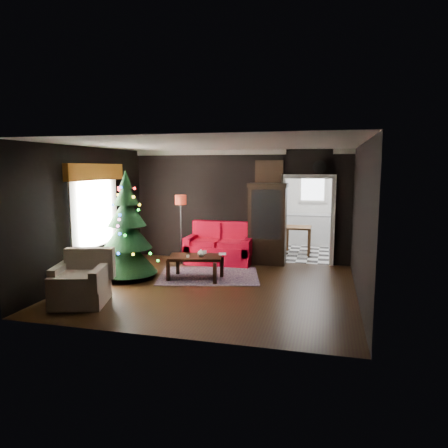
% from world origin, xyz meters
% --- Properties ---
extents(floor, '(5.50, 5.50, 0.00)m').
position_xyz_m(floor, '(0.00, 0.00, 0.00)').
color(floor, black).
rests_on(floor, ground).
extents(ceiling, '(5.50, 5.50, 0.00)m').
position_xyz_m(ceiling, '(0.00, 0.00, 2.80)').
color(ceiling, white).
rests_on(ceiling, ground).
extents(wall_back, '(5.50, 0.00, 5.50)m').
position_xyz_m(wall_back, '(0.00, 2.50, 1.40)').
color(wall_back, black).
rests_on(wall_back, ground).
extents(wall_front, '(5.50, 0.00, 5.50)m').
position_xyz_m(wall_front, '(0.00, -2.50, 1.40)').
color(wall_front, black).
rests_on(wall_front, ground).
extents(wall_left, '(0.00, 5.50, 5.50)m').
position_xyz_m(wall_left, '(-2.75, 0.00, 1.40)').
color(wall_left, black).
rests_on(wall_left, ground).
extents(wall_right, '(0.00, 5.50, 5.50)m').
position_xyz_m(wall_right, '(2.75, 0.00, 1.40)').
color(wall_right, black).
rests_on(wall_right, ground).
extents(doorway, '(1.10, 0.10, 2.10)m').
position_xyz_m(doorway, '(1.70, 2.50, 1.05)').
color(doorway, silver).
rests_on(doorway, ground).
extents(left_window, '(0.05, 1.60, 1.40)m').
position_xyz_m(left_window, '(-2.71, 0.20, 1.45)').
color(left_window, white).
rests_on(left_window, wall_left).
extents(valance, '(0.12, 2.10, 0.35)m').
position_xyz_m(valance, '(-2.63, 0.20, 2.27)').
color(valance, brown).
rests_on(valance, wall_left).
extents(kitchen_floor, '(3.00, 3.00, 0.00)m').
position_xyz_m(kitchen_floor, '(1.70, 4.00, 0.00)').
color(kitchen_floor, silver).
rests_on(kitchen_floor, ground).
extents(kitchen_window, '(0.70, 0.06, 0.70)m').
position_xyz_m(kitchen_window, '(1.70, 5.45, 1.70)').
color(kitchen_window, white).
rests_on(kitchen_window, ground).
extents(rug, '(2.46, 2.02, 0.01)m').
position_xyz_m(rug, '(-0.32, 0.79, 0.01)').
color(rug, '#482F43').
rests_on(rug, ground).
extents(loveseat, '(1.70, 0.90, 1.00)m').
position_xyz_m(loveseat, '(-0.40, 2.05, 0.50)').
color(loveseat, maroon).
rests_on(loveseat, ground).
extents(curio_cabinet, '(0.90, 0.45, 1.90)m').
position_xyz_m(curio_cabinet, '(0.75, 2.27, 0.95)').
color(curio_cabinet, black).
rests_on(curio_cabinet, ground).
extents(floor_lamp, '(0.35, 0.35, 1.75)m').
position_xyz_m(floor_lamp, '(-1.29, 1.70, 0.83)').
color(floor_lamp, black).
rests_on(floor_lamp, ground).
extents(christmas_tree, '(1.56, 1.56, 2.38)m').
position_xyz_m(christmas_tree, '(-1.96, 0.23, 1.05)').
color(christmas_tree, black).
rests_on(christmas_tree, ground).
extents(armchair, '(1.13, 1.13, 0.93)m').
position_xyz_m(armchair, '(-1.96, -1.54, 0.46)').
color(armchair, tan).
rests_on(armchair, ground).
extents(coffee_table, '(1.22, 0.88, 0.50)m').
position_xyz_m(coffee_table, '(-0.52, 0.47, 0.26)').
color(coffee_table, '#341D0F').
rests_on(coffee_table, rug).
extents(teapot, '(0.20, 0.20, 0.15)m').
position_xyz_m(teapot, '(-0.37, 0.40, 0.59)').
color(teapot, white).
rests_on(teapot, coffee_table).
extents(cup_a, '(0.10, 0.10, 0.07)m').
position_xyz_m(cup_a, '(-0.39, 0.73, 0.54)').
color(cup_a, white).
rests_on(cup_a, coffee_table).
extents(cup_b, '(0.08, 0.08, 0.05)m').
position_xyz_m(cup_b, '(-0.63, 0.30, 0.53)').
color(cup_b, white).
rests_on(cup_b, coffee_table).
extents(book, '(0.16, 0.06, 0.22)m').
position_xyz_m(book, '(-0.08, 0.73, 0.62)').
color(book, tan).
rests_on(book, coffee_table).
extents(wall_clock, '(0.32, 0.32, 0.06)m').
position_xyz_m(wall_clock, '(1.95, 2.45, 2.38)').
color(wall_clock, silver).
rests_on(wall_clock, wall_back).
extents(painting, '(0.62, 0.05, 0.52)m').
position_xyz_m(painting, '(0.75, 2.46, 2.25)').
color(painting, '#B2773D').
rests_on(painting, wall_back).
extents(kitchen_counter, '(1.80, 0.60, 0.90)m').
position_xyz_m(kitchen_counter, '(1.70, 5.20, 0.45)').
color(kitchen_counter, silver).
rests_on(kitchen_counter, ground).
extents(kitchen_table, '(0.70, 0.70, 0.75)m').
position_xyz_m(kitchen_table, '(1.40, 3.70, 0.38)').
color(kitchen_table, brown).
rests_on(kitchen_table, ground).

